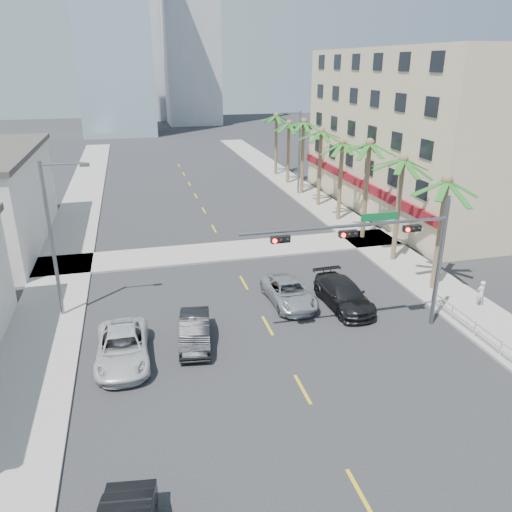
{
  "coord_description": "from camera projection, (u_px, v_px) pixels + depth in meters",
  "views": [
    {
      "loc": [
        -6.59,
        -13.67,
        13.73
      ],
      "look_at": [
        -0.2,
        11.87,
        3.5
      ],
      "focal_mm": 35.0,
      "sensor_mm": 36.0,
      "label": 1
    }
  ],
  "objects": [
    {
      "name": "palm_tree_5",
      "position": [
        304.0,
        123.0,
        53.0
      ],
      "size": [
        4.8,
        4.8,
        8.52
      ],
      "color": "brown",
      "rests_on": "ground"
    },
    {
      "name": "tower_far_left",
      "position": [
        109.0,
        4.0,
        94.22
      ],
      "size": [
        14.0,
        14.0,
        48.0
      ],
      "primitive_type": "cube",
      "color": "#99B2C6",
      "rests_on": "ground"
    },
    {
      "name": "pedestrian",
      "position": [
        481.0,
        293.0,
        29.59
      ],
      "size": [
        0.61,
        0.43,
        1.6
      ],
      "primitive_type": "imported",
      "rotation": [
        0.0,
        0.0,
        3.22
      ],
      "color": "silver",
      "rests_on": "sidewalk_right"
    },
    {
      "name": "building_right",
      "position": [
        433.0,
        132.0,
        48.22
      ],
      "size": [
        15.25,
        28.0,
        15.0
      ],
      "color": "beige",
      "rests_on": "ground"
    },
    {
      "name": "sidewalk_cross",
      "position": [
        227.0,
        251.0,
        38.69
      ],
      "size": [
        80.0,
        4.0,
        0.15
      ],
      "primitive_type": "cube",
      "color": "gray",
      "rests_on": "ground"
    },
    {
      "name": "car_lane_right",
      "position": [
        344.0,
        294.0,
        29.85
      ],
      "size": [
        2.42,
        5.47,
        1.56
      ],
      "primitive_type": "imported",
      "rotation": [
        0.0,
        0.0,
        0.04
      ],
      "color": "black",
      "rests_on": "ground"
    },
    {
      "name": "palm_tree_2",
      "position": [
        370.0,
        144.0,
        38.89
      ],
      "size": [
        4.8,
        4.8,
        8.52
      ],
      "color": "brown",
      "rests_on": "ground"
    },
    {
      "name": "car_lane_left",
      "position": [
        195.0,
        331.0,
        25.87
      ],
      "size": [
        2.11,
        4.6,
        1.46
      ],
      "primitive_type": "imported",
      "rotation": [
        0.0,
        0.0,
        -0.13
      ],
      "color": "black",
      "rests_on": "ground"
    },
    {
      "name": "guardrail",
      "position": [
        475.0,
        327.0,
        26.34
      ],
      "size": [
        0.08,
        8.08,
        1.0
      ],
      "color": "silver",
      "rests_on": "ground"
    },
    {
      "name": "palm_tree_6",
      "position": [
        289.0,
        124.0,
        57.95
      ],
      "size": [
        4.8,
        4.8,
        7.8
      ],
      "color": "brown",
      "rests_on": "ground"
    },
    {
      "name": "streetlight_right",
      "position": [
        298.0,
        149.0,
        53.84
      ],
      "size": [
        2.55,
        0.25,
        9.0
      ],
      "color": "slate",
      "rests_on": "ground"
    },
    {
      "name": "streetlight_left",
      "position": [
        54.0,
        233.0,
        27.16
      ],
      "size": [
        2.55,
        0.25,
        9.0
      ],
      "color": "slate",
      "rests_on": "ground"
    },
    {
      "name": "sidewalk_right",
      "position": [
        380.0,
        247.0,
        39.6
      ],
      "size": [
        4.0,
        120.0,
        0.15
      ],
      "primitive_type": "cube",
      "color": "gray",
      "rests_on": "ground"
    },
    {
      "name": "palm_tree_3",
      "position": [
        343.0,
        144.0,
        43.84
      ],
      "size": [
        4.8,
        4.8,
        7.8
      ],
      "color": "brown",
      "rests_on": "ground"
    },
    {
      "name": "car_lane_center",
      "position": [
        289.0,
        292.0,
        30.27
      ],
      "size": [
        2.58,
        5.21,
        1.42
      ],
      "primitive_type": "imported",
      "rotation": [
        0.0,
        0.0,
        0.04
      ],
      "color": "silver",
      "rests_on": "ground"
    },
    {
      "name": "palm_tree_0",
      "position": [
        447.0,
        182.0,
        29.74
      ],
      "size": [
        4.8,
        4.8,
        7.8
      ],
      "color": "brown",
      "rests_on": "ground"
    },
    {
      "name": "car_parked_far",
      "position": [
        123.0,
        348.0,
        24.31
      ],
      "size": [
        2.58,
        5.45,
        1.5
      ],
      "primitive_type": "imported",
      "rotation": [
        0.0,
        0.0,
        -0.01
      ],
      "color": "silver",
      "rests_on": "ground"
    },
    {
      "name": "palm_tree_7",
      "position": [
        276.0,
        116.0,
        62.53
      ],
      "size": [
        4.8,
        4.8,
        8.16
      ],
      "color": "brown",
      "rests_on": "ground"
    },
    {
      "name": "tower_far_center",
      "position": [
        134.0,
        31.0,
        123.57
      ],
      "size": [
        16.0,
        16.0,
        42.0
      ],
      "primitive_type": "cube",
      "color": "#ADADB2",
      "rests_on": "ground"
    },
    {
      "name": "palm_tree_1",
      "position": [
        403.0,
        161.0,
        34.31
      ],
      "size": [
        4.8,
        4.8,
        8.16
      ],
      "color": "brown",
      "rests_on": "ground"
    },
    {
      "name": "traffic_signal_mast",
      "position": [
        388.0,
        244.0,
        25.49
      ],
      "size": [
        11.12,
        0.54,
        7.2
      ],
      "color": "slate",
      "rests_on": "ground"
    },
    {
      "name": "ground",
      "position": [
        337.0,
        452.0,
        18.83
      ],
      "size": [
        260.0,
        260.0,
        0.0
      ],
      "primitive_type": "plane",
      "color": "#262628",
      "rests_on": "ground"
    },
    {
      "name": "sidewalk_left",
      "position": [
        60.0,
        276.0,
        34.17
      ],
      "size": [
        4.0,
        120.0,
        0.15
      ],
      "primitive_type": "cube",
      "color": "gray",
      "rests_on": "ground"
    },
    {
      "name": "palm_tree_4",
      "position": [
        321.0,
        132.0,
        48.42
      ],
      "size": [
        4.8,
        4.8,
        8.16
      ],
      "color": "brown",
      "rests_on": "ground"
    }
  ]
}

